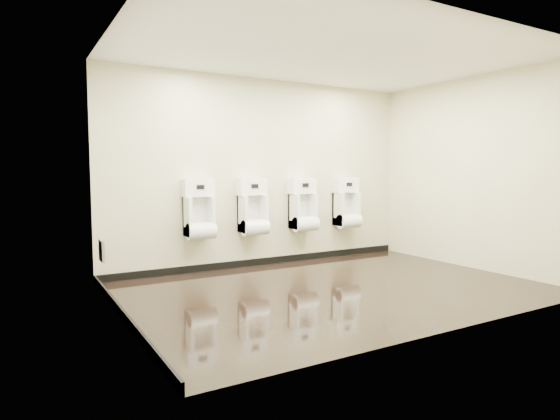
{
  "coord_description": "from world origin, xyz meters",
  "views": [
    {
      "loc": [
        -3.38,
        -4.52,
        1.43
      ],
      "look_at": [
        -0.45,
        0.55,
        0.94
      ],
      "focal_mm": 30.0,
      "sensor_mm": 36.0,
      "label": 1
    }
  ],
  "objects_px": {
    "urinal_2": "(303,209)",
    "urinal_0": "(199,214)",
    "access_panel": "(102,251)",
    "urinal_3": "(347,207)",
    "urinal_1": "(253,211)"
  },
  "relations": [
    {
      "from": "urinal_2",
      "to": "urinal_0",
      "type": "bearing_deg",
      "value": 180.0
    },
    {
      "from": "access_panel",
      "to": "urinal_0",
      "type": "height_order",
      "value": "urinal_0"
    },
    {
      "from": "urinal_0",
      "to": "urinal_3",
      "type": "distance_m",
      "value": 2.57
    },
    {
      "from": "urinal_1",
      "to": "urinal_2",
      "type": "relative_size",
      "value": 1.0
    },
    {
      "from": "access_panel",
      "to": "urinal_0",
      "type": "distance_m",
      "value": 1.46
    },
    {
      "from": "access_panel",
      "to": "urinal_1",
      "type": "relative_size",
      "value": 0.31
    },
    {
      "from": "urinal_1",
      "to": "urinal_2",
      "type": "distance_m",
      "value": 0.88
    },
    {
      "from": "urinal_1",
      "to": "urinal_3",
      "type": "distance_m",
      "value": 1.74
    },
    {
      "from": "urinal_0",
      "to": "urinal_1",
      "type": "bearing_deg",
      "value": 0.0
    },
    {
      "from": "access_panel",
      "to": "urinal_3",
      "type": "relative_size",
      "value": 0.31
    },
    {
      "from": "urinal_0",
      "to": "urinal_2",
      "type": "bearing_deg",
      "value": 0.0
    },
    {
      "from": "urinal_2",
      "to": "urinal_3",
      "type": "height_order",
      "value": "same"
    },
    {
      "from": "urinal_0",
      "to": "urinal_3",
      "type": "height_order",
      "value": "same"
    },
    {
      "from": "urinal_1",
      "to": "urinal_2",
      "type": "bearing_deg",
      "value": 0.0
    },
    {
      "from": "urinal_0",
      "to": "urinal_3",
      "type": "relative_size",
      "value": 1.0
    }
  ]
}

